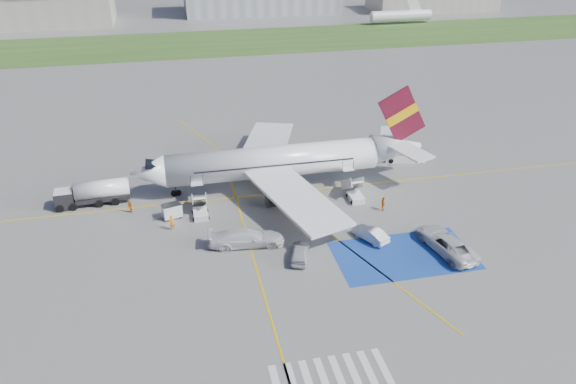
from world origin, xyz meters
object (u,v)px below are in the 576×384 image
car_silver_a (300,252)px  belt_loader (405,158)px  airliner (285,161)px  gpu_cart (172,212)px  fuel_tanker (93,195)px  van_white_a (447,241)px  van_white_b (246,235)px  car_silver_b (370,234)px

car_silver_a → belt_loader: bearing=-117.4°
airliner → gpu_cart: size_ratio=15.69×
fuel_tanker → van_white_a: bearing=-30.2°
van_white_a → van_white_b: van_white_b is taller
airliner → van_white_b: airliner is taller
airliner → van_white_b: bearing=-118.3°
airliner → van_white_a: 22.35m
fuel_tanker → belt_loader: 40.99m
airliner → van_white_a: bearing=-54.1°
van_white_b → gpu_cart: bearing=51.2°
airliner → car_silver_a: (-1.93, -16.26, -2.66)m
van_white_a → gpu_cart: bearing=-35.2°
fuel_tanker → airliner: bearing=-3.8°
fuel_tanker → car_silver_a: bearing=-41.4°
fuel_tanker → van_white_b: (16.23, -12.75, -0.04)m
gpu_cart → van_white_a: size_ratio=0.38×
belt_loader → van_white_a: (-4.72, -21.73, 0.72)m
gpu_cart → car_silver_a: (12.21, -11.05, -0.05)m
fuel_tanker → car_silver_b: size_ratio=2.00×
belt_loader → car_silver_b: 21.56m
van_white_a → airliner: bearing=-64.1°
fuel_tanker → gpu_cart: 10.38m
van_white_a → car_silver_b: bearing=-37.4°
fuel_tanker → car_silver_b: fuel_tanker is taller
fuel_tanker → van_white_b: fuel_tanker is taller
car_silver_a → van_white_a: van_white_a is taller
airliner → car_silver_a: 16.59m
van_white_a → van_white_b: size_ratio=1.03×
gpu_cart → van_white_b: 10.45m
car_silver_b → van_white_b: van_white_b is taller
fuel_tanker → belt_loader: fuel_tanker is taller
car_silver_a → van_white_b: bearing=-19.3°
van_white_b → car_silver_a: bearing=-119.8°
belt_loader → car_silver_a: 28.08m
belt_loader → van_white_b: bearing=-134.1°
belt_loader → car_silver_b: bearing=-110.3°
gpu_cart → van_white_b: (7.32, -7.44, 0.38)m
van_white_a → van_white_b: (-19.87, 5.35, 0.01)m
belt_loader → car_silver_a: bearing=-122.4°
van_white_a → car_silver_a: bearing=-16.6°
fuel_tanker → van_white_b: 20.64m
car_silver_b → van_white_b: 13.12m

